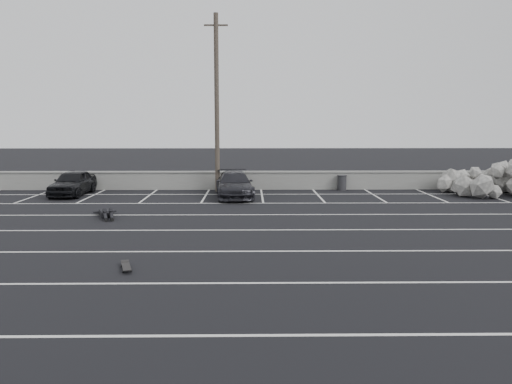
{
  "coord_description": "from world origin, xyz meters",
  "views": [
    {
      "loc": [
        0.36,
        -14.67,
        3.88
      ],
      "look_at": [
        0.61,
        5.79,
        1.0
      ],
      "focal_mm": 35.0,
      "sensor_mm": 36.0,
      "label": 1
    }
  ],
  "objects_px": {
    "car_right": "(234,185)",
    "utility_pole": "(217,103)",
    "car_left": "(73,183)",
    "riprap_pile": "(500,182)",
    "person": "(106,210)",
    "skateboard": "(126,267)",
    "trash_bin": "(342,183)"
  },
  "relations": [
    {
      "from": "car_right",
      "to": "utility_pole",
      "type": "bearing_deg",
      "value": 109.6
    },
    {
      "from": "person",
      "to": "riprap_pile",
      "type": "bearing_deg",
      "value": -3.58
    },
    {
      "from": "car_left",
      "to": "riprap_pile",
      "type": "relative_size",
      "value": 0.65
    },
    {
      "from": "car_left",
      "to": "trash_bin",
      "type": "bearing_deg",
      "value": 8.41
    },
    {
      "from": "car_left",
      "to": "car_right",
      "type": "height_order",
      "value": "car_left"
    },
    {
      "from": "riprap_pile",
      "to": "skateboard",
      "type": "xyz_separation_m",
      "value": [
        -16.9,
        -13.95,
        -0.56
      ]
    },
    {
      "from": "riprap_pile",
      "to": "trash_bin",
      "type": "bearing_deg",
      "value": 169.95
    },
    {
      "from": "car_left",
      "to": "utility_pole",
      "type": "xyz_separation_m",
      "value": [
        7.63,
        1.39,
        4.24
      ]
    },
    {
      "from": "trash_bin",
      "to": "skateboard",
      "type": "height_order",
      "value": "trash_bin"
    },
    {
      "from": "riprap_pile",
      "to": "person",
      "type": "relative_size",
      "value": 2.25
    },
    {
      "from": "car_left",
      "to": "trash_bin",
      "type": "height_order",
      "value": "car_left"
    },
    {
      "from": "car_right",
      "to": "person",
      "type": "xyz_separation_m",
      "value": [
        -5.19,
        -5.2,
        -0.4
      ]
    },
    {
      "from": "car_right",
      "to": "skateboard",
      "type": "xyz_separation_m",
      "value": [
        -2.47,
        -12.84,
        -0.58
      ]
    },
    {
      "from": "skateboard",
      "to": "trash_bin",
      "type": "bearing_deg",
      "value": 43.05
    },
    {
      "from": "car_right",
      "to": "trash_bin",
      "type": "bearing_deg",
      "value": 17.86
    },
    {
      "from": "car_right",
      "to": "utility_pole",
      "type": "xyz_separation_m",
      "value": [
        -1.01,
        2.19,
        4.25
      ]
    },
    {
      "from": "car_right",
      "to": "person",
      "type": "relative_size",
      "value": 1.68
    },
    {
      "from": "riprap_pile",
      "to": "person",
      "type": "bearing_deg",
      "value": -162.17
    },
    {
      "from": "car_right",
      "to": "person",
      "type": "height_order",
      "value": "car_right"
    },
    {
      "from": "car_left",
      "to": "car_right",
      "type": "bearing_deg",
      "value": -3.8
    },
    {
      "from": "riprap_pile",
      "to": "skateboard",
      "type": "relative_size",
      "value": 7.21
    },
    {
      "from": "skateboard",
      "to": "riprap_pile",
      "type": "bearing_deg",
      "value": 21.61
    },
    {
      "from": "car_left",
      "to": "utility_pole",
      "type": "height_order",
      "value": "utility_pole"
    },
    {
      "from": "trash_bin",
      "to": "skateboard",
      "type": "relative_size",
      "value": 1.02
    },
    {
      "from": "car_right",
      "to": "utility_pole",
      "type": "distance_m",
      "value": 4.89
    },
    {
      "from": "utility_pole",
      "to": "person",
      "type": "bearing_deg",
      "value": -119.51
    },
    {
      "from": "car_right",
      "to": "trash_bin",
      "type": "distance_m",
      "value": 6.61
    },
    {
      "from": "utility_pole",
      "to": "trash_bin",
      "type": "relative_size",
      "value": 11.26
    },
    {
      "from": "riprap_pile",
      "to": "skateboard",
      "type": "height_order",
      "value": "riprap_pile"
    },
    {
      "from": "car_left",
      "to": "car_right",
      "type": "xyz_separation_m",
      "value": [
        8.64,
        -0.8,
        -0.01
      ]
    },
    {
      "from": "person",
      "to": "skateboard",
      "type": "bearing_deg",
      "value": -91.83
    },
    {
      "from": "car_left",
      "to": "car_right",
      "type": "distance_m",
      "value": 8.67
    }
  ]
}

